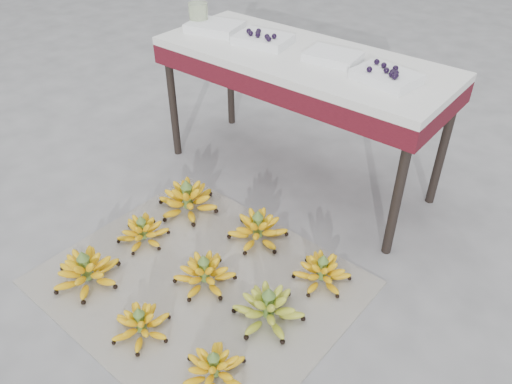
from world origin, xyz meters
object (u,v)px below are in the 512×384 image
Objects in this scene: bunch_mid_left at (143,232)px; vendor_table at (301,70)px; bunch_mid_right at (268,308)px; tray_left at (263,39)px; bunch_front_left at (86,271)px; tray_far_right at (387,76)px; bunch_mid_center at (205,273)px; bunch_front_center at (141,324)px; bunch_back_right at (322,272)px; tray_right at (333,57)px; bunch_back_left at (188,200)px; newspaper_mat at (200,282)px; tray_far_left at (215,27)px; bunch_front_right at (214,368)px; bunch_back_center at (258,229)px; glass_jar at (199,15)px.

bunch_mid_left is 1.10m from vendor_table.
bunch_mid_right is 1.11× the size of tray_left.
bunch_front_left is 1.54m from tray_far_right.
bunch_mid_center is 1.15× the size of tray_left.
vendor_table is (-0.51, 0.91, 0.57)m from bunch_mid_right.
bunch_front_left is 0.39m from bunch_front_center.
tray_right is at bearing 112.78° from bunch_back_right.
bunch_back_left is (0.00, 0.30, 0.01)m from bunch_mid_left.
tray_far_right is (-0.04, 0.87, 0.67)m from bunch_mid_right.
newspaper_mat is 3.94× the size of tray_far_left.
bunch_mid_left is at bearing 166.56° from bunch_front_right.
tray_far_right is at bearing -4.93° from vendor_table.
vendor_table is at bearing 123.02° from bunch_back_right.
bunch_mid_center is 0.37m from bunch_back_center.
tray_far_left reaches higher than tray_right.
bunch_mid_center is 1.08× the size of tray_far_left.
tray_left is at bearing 118.88° from bunch_mid_right.
vendor_table reaches higher than bunch_mid_center.
newspaper_mat is at bearing 174.26° from bunch_mid_right.
bunch_mid_left is 0.96× the size of bunch_back_left.
bunch_mid_right is at bearing -60.77° from vendor_table.
tray_far_left is 0.71m from tray_right.
bunch_mid_left is 0.30m from bunch_back_left.
tray_far_right is (0.69, 1.20, 0.67)m from bunch_front_left.
bunch_back_right is at bearing 17.60° from bunch_back_center.
newspaper_mat is at bearing -109.17° from tray_far_right.
bunch_back_right is 1.00m from vendor_table.
tray_far_right is at bearing 89.54° from bunch_back_right.
newspaper_mat is at bearing -80.67° from vendor_table.
bunch_mid_right is (0.73, 0.33, -0.00)m from bunch_front_left.
bunch_front_center is 1.49m from tray_left.
tray_right reaches higher than vendor_table.
bunch_back_center is at bearing -119.27° from tray_far_right.
bunch_back_right is at bearing 52.51° from bunch_front_left.
bunch_front_left reaches higher than bunch_mid_center.
bunch_back_center is 0.82m from vendor_table.
bunch_back_right reaches higher than bunch_front_right.
bunch_front_right is 0.94× the size of tray_far_right.
bunch_back_left is 1.11× the size of tray_far_right.
tray_far_right is (0.29, 0.88, 0.68)m from bunch_mid_center.
bunch_mid_center is 1.10m from vendor_table.
tray_far_right is 2.26× the size of glass_jar.
tray_right reaches higher than bunch_back_right.
tray_far_left is (-0.73, 0.90, 0.68)m from bunch_mid_center.
bunch_front_right is 0.47m from bunch_mid_center.
bunch_mid_right is at bearing -109.96° from bunch_back_right.
bunch_front_left is 1.04× the size of bunch_mid_right.
vendor_table reaches higher than bunch_mid_right.
newspaper_mat is 3.62× the size of bunch_front_left.
tray_far_right reaches higher than vendor_table.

